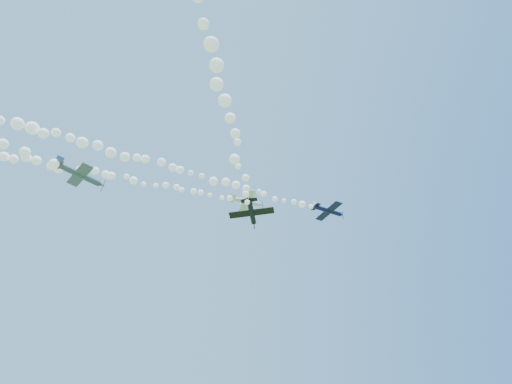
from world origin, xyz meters
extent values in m
cylinder|color=silver|center=(5.17, 8.43, 53.74)|extent=(6.34, 2.13, 1.09)
cone|color=silver|center=(8.54, 8.82, 53.63)|extent=(0.91, 0.97, 0.86)
cone|color=#BC3715|center=(9.00, 8.88, 53.61)|extent=(0.38, 0.35, 0.30)
cube|color=black|center=(8.88, 8.86, 53.62)|extent=(0.12, 0.33, 1.99)
cube|color=silver|center=(5.42, 8.44, 53.61)|extent=(2.48, 7.84, 0.87)
cube|color=silver|center=(2.37, 8.10, 53.89)|extent=(1.21, 2.80, 0.35)
cube|color=#BC3715|center=(2.30, 8.14, 54.47)|extent=(1.03, 0.32, 1.29)
sphere|color=black|center=(6.06, 8.56, 54.11)|extent=(0.85, 0.90, 0.84)
cylinder|color=#0C0F36|center=(21.42, 4.33, 50.97)|extent=(6.31, 1.99, 1.05)
cone|color=#0C0F36|center=(24.70, 5.09, 50.87)|extent=(0.89, 0.95, 0.85)
cone|color=silver|center=(25.16, 5.20, 50.85)|extent=(0.37, 0.34, 0.30)
cube|color=black|center=(25.03, 5.17, 50.86)|extent=(0.16, 0.23, 1.98)
cube|color=#0C0F36|center=(21.66, 4.39, 50.83)|extent=(3.25, 7.84, 0.55)
cube|color=#0C0F36|center=(18.69, 3.69, 51.10)|extent=(1.47, 2.83, 0.23)
cube|color=silver|center=(18.63, 3.65, 51.67)|extent=(1.03, 0.36, 1.28)
sphere|color=black|center=(22.29, 4.51, 51.33)|extent=(0.92, 0.93, 0.80)
cylinder|color=#3D4759|center=(-23.52, -9.34, 42.22)|extent=(6.73, 2.81, 1.48)
cone|color=#3D4759|center=(-20.30, -7.71, 41.92)|extent=(1.06, 1.11, 0.96)
cone|color=navy|center=(-19.85, -7.49, 41.88)|extent=(0.43, 0.40, 0.34)
cube|color=black|center=(-19.97, -7.55, 41.89)|extent=(0.44, 0.43, 2.11)
cube|color=#3D4759|center=(-23.29, -9.20, 42.07)|extent=(5.06, 8.06, 1.78)
cube|color=#3D4759|center=(-26.19, -10.70, 42.52)|extent=(2.10, 3.00, 0.69)
cube|color=navy|center=(-26.17, -10.82, 43.13)|extent=(1.19, 0.73, 1.42)
sphere|color=black|center=(-22.61, -8.97, 42.56)|extent=(1.18, 1.17, 1.00)
cylinder|color=black|center=(1.91, -14.39, 35.66)|extent=(2.06, 5.21, 1.24)
cone|color=black|center=(2.82, -11.76, 35.38)|extent=(0.84, 0.82, 0.75)
cone|color=orange|center=(2.95, -11.40, 35.34)|extent=(0.31, 0.33, 0.27)
cube|color=black|center=(2.91, -11.50, 35.35)|extent=(0.18, 0.27, 1.63)
cube|color=black|center=(1.98, -14.20, 35.54)|extent=(6.43, 3.27, 0.70)
cube|color=black|center=(1.15, -16.56, 35.94)|extent=(2.35, 1.41, 0.30)
cube|color=orange|center=(1.11, -16.57, 36.42)|extent=(0.37, 0.91, 1.11)
sphere|color=black|center=(2.14, -13.66, 35.91)|extent=(0.81, 0.85, 0.72)
camera|label=1|loc=(-7.71, -63.22, 2.00)|focal=30.00mm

